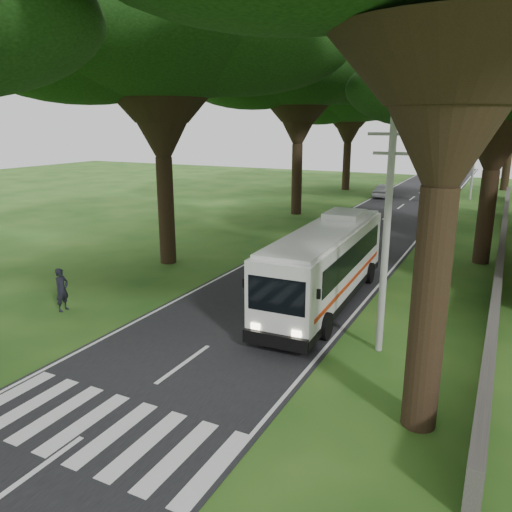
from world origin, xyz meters
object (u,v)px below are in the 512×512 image
pole_near (386,234)px  distant_car_c (445,175)px  pedestrian (62,290)px  pole_mid (453,177)px  coach_bus (326,263)px  distant_car_a (383,190)px  pole_far (474,159)px

pole_near → distant_car_c: 58.39m
pole_near → pedestrian: (-12.90, -2.22, -3.25)m
pole_mid → distant_car_c: (-4.55, 38.10, -3.47)m
pole_near → coach_bus: size_ratio=0.70×
pole_near → pedestrian: 13.49m
coach_bus → distant_car_a: 34.12m
pole_mid → coach_bus: 16.70m
pole_far → pole_near: bearing=-90.0°
pole_mid → pedestrian: size_ratio=4.30×
distant_car_a → pedestrian: bearing=81.5°
coach_bus → pole_mid: bearing=76.4°
pole_near → distant_car_c: (-4.55, 58.10, -3.47)m
pole_far → coach_bus: pole_far is taller
pole_mid → distant_car_a: (-8.50, 17.51, -3.42)m
coach_bus → distant_car_c: (-1.24, 54.30, -1.10)m
pole_far → pedestrian: pole_far is taller
pole_near → coach_bus: pole_near is taller
distant_car_a → pedestrian: 39.98m
pole_far → distant_car_c: bearing=104.1°
pole_near → coach_bus: bearing=131.0°
pole_far → pedestrian: (-12.90, -42.22, -3.25)m
coach_bus → distant_car_c: coach_bus is taller
pole_near → distant_car_a: (-8.50, 37.51, -3.42)m
distant_car_c → pole_near: bearing=84.0°
pole_far → distant_car_c: size_ratio=1.71×
coach_bus → distant_car_a: size_ratio=2.67×
pole_mid → coach_bus: bearing=-101.6°
coach_bus → pole_far: bearing=82.8°
pole_mid → pole_far: same height
pedestrian → distant_car_c: bearing=-13.0°
pole_near → distant_car_c: size_ratio=1.71×
pole_near → pole_far: bearing=90.0°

